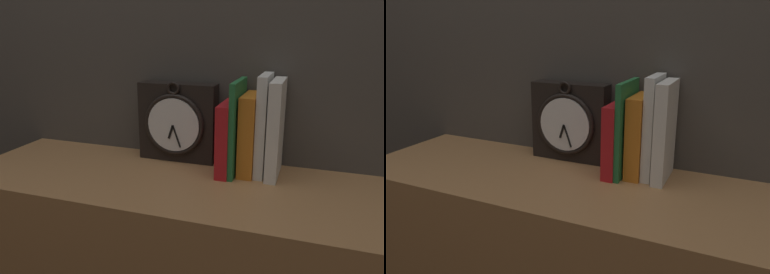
% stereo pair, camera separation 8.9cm
% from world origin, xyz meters
% --- Properties ---
extents(clock, '(0.22, 0.07, 0.23)m').
position_xyz_m(clock, '(-0.09, 0.14, 0.97)').
color(clock, black).
rests_on(clock, bookshelf).
extents(book_slot0_red, '(0.03, 0.15, 0.19)m').
position_xyz_m(book_slot0_red, '(0.06, 0.10, 0.95)').
color(book_slot0_red, red).
rests_on(book_slot0_red, bookshelf).
extents(book_slot1_green, '(0.01, 0.15, 0.24)m').
position_xyz_m(book_slot1_green, '(0.09, 0.10, 0.98)').
color(book_slot1_green, '#246C38').
rests_on(book_slot1_green, bookshelf).
extents(book_slot2_orange, '(0.04, 0.13, 0.21)m').
position_xyz_m(book_slot2_orange, '(0.12, 0.11, 0.96)').
color(book_slot2_orange, orange).
rests_on(book_slot2_orange, bookshelf).
extents(book_slot3_white, '(0.02, 0.12, 0.26)m').
position_xyz_m(book_slot3_white, '(0.15, 0.12, 0.99)').
color(book_slot3_white, silver).
rests_on(book_slot3_white, bookshelf).
extents(book_slot4_white, '(0.03, 0.14, 0.25)m').
position_xyz_m(book_slot4_white, '(0.18, 0.11, 0.98)').
color(book_slot4_white, silver).
rests_on(book_slot4_white, bookshelf).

